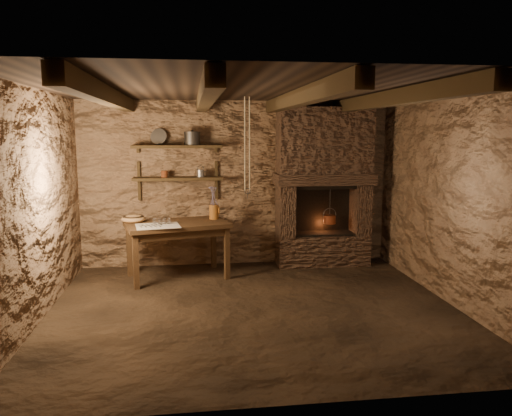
{
  "coord_description": "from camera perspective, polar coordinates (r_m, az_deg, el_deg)",
  "views": [
    {
      "loc": [
        -0.67,
        -5.28,
        1.95
      ],
      "look_at": [
        0.14,
        0.9,
        1.0
      ],
      "focal_mm": 35.0,
      "sensor_mm": 36.0,
      "label": 1
    }
  ],
  "objects": [
    {
      "name": "small_kettle",
      "position": [
        7.14,
        -6.35,
        3.96
      ],
      "size": [
        0.16,
        0.14,
        0.16
      ],
      "primitive_type": null,
      "rotation": [
        0.0,
        0.0,
        -0.19
      ],
      "color": "gray",
      "rests_on": "shelf_lower"
    },
    {
      "name": "pewter_cutlery_row",
      "position": [
        6.49,
        -11.18,
        -1.96
      ],
      "size": [
        0.48,
        0.24,
        0.01
      ],
      "primitive_type": null,
      "rotation": [
        0.0,
        0.0,
        0.16
      ],
      "color": "gray",
      "rests_on": "linen_cloth"
    },
    {
      "name": "rusty_tin",
      "position": [
        7.15,
        -10.42,
        3.85
      ],
      "size": [
        0.1,
        0.1,
        0.09
      ],
      "primitive_type": "cylinder",
      "rotation": [
        0.0,
        0.0,
        -0.09
      ],
      "color": "#502110",
      "rests_on": "shelf_lower"
    },
    {
      "name": "ceiling",
      "position": [
        5.34,
        -0.26,
        13.52
      ],
      "size": [
        4.5,
        4.0,
        0.04
      ],
      "primitive_type": "cube",
      "color": "black",
      "rests_on": "back_wall"
    },
    {
      "name": "work_table",
      "position": [
        6.8,
        -8.96,
        -4.54
      ],
      "size": [
        1.47,
        1.05,
        0.76
      ],
      "rotation": [
        0.0,
        0.0,
        0.24
      ],
      "color": "black",
      "rests_on": "floor"
    },
    {
      "name": "iron_stockpot",
      "position": [
        7.12,
        -7.3,
        7.83
      ],
      "size": [
        0.23,
        0.23,
        0.17
      ],
      "primitive_type": "cylinder",
      "rotation": [
        0.0,
        0.0,
        -0.01
      ],
      "color": "#2E2C29",
      "rests_on": "shelf_upper"
    },
    {
      "name": "shelf_lower",
      "position": [
        7.15,
        -8.93,
        3.35
      ],
      "size": [
        1.25,
        0.3,
        0.04
      ],
      "primitive_type": "cube",
      "color": "black",
      "rests_on": "back_wall"
    },
    {
      "name": "beam_far_left",
      "position": [
        5.35,
        -16.79,
        12.18
      ],
      "size": [
        0.14,
        3.95,
        0.16
      ],
      "primitive_type": "cube",
      "color": "black",
      "rests_on": "ceiling"
    },
    {
      "name": "hanging_ropes",
      "position": [
        6.37,
        -1.01,
        7.32
      ],
      "size": [
        0.08,
        0.08,
        1.2
      ],
      "primitive_type": null,
      "color": "beige",
      "rests_on": "ceiling"
    },
    {
      "name": "right_wall",
      "position": [
        6.08,
        21.3,
        0.99
      ],
      "size": [
        0.04,
        4.0,
        2.4
      ],
      "primitive_type": "cube",
      "color": "brown",
      "rests_on": "floor"
    },
    {
      "name": "linen_cloth",
      "position": [
        6.51,
        -11.16,
        -2.02
      ],
      "size": [
        0.61,
        0.52,
        0.01
      ],
      "primitive_type": "cube",
      "rotation": [
        0.0,
        0.0,
        0.16
      ],
      "color": "silver",
      "rests_on": "work_table"
    },
    {
      "name": "front_wall",
      "position": [
        3.43,
        3.99,
        -3.97
      ],
      "size": [
        4.5,
        0.04,
        2.4
      ],
      "primitive_type": "cube",
      "color": "brown",
      "rests_on": "floor"
    },
    {
      "name": "beam_mid_right",
      "position": [
        5.42,
        5.12,
        12.46
      ],
      "size": [
        0.14,
        3.95,
        0.16
      ],
      "primitive_type": "cube",
      "color": "black",
      "rests_on": "ceiling"
    },
    {
      "name": "hearth",
      "position": [
        7.34,
        7.72,
        2.93
      ],
      "size": [
        1.43,
        0.51,
        2.3
      ],
      "color": "#3D291E",
      "rests_on": "floor"
    },
    {
      "name": "stoneware_jug",
      "position": [
        6.9,
        -4.82,
        0.34
      ],
      "size": [
        0.15,
        0.15,
        0.46
      ],
      "rotation": [
        0.0,
        0.0,
        -0.17
      ],
      "color": "brown",
      "rests_on": "work_table"
    },
    {
      "name": "back_wall",
      "position": [
        7.34,
        -2.23,
        2.8
      ],
      "size": [
        4.5,
        0.04,
        2.4
      ],
      "primitive_type": "cube",
      "color": "brown",
      "rests_on": "floor"
    },
    {
      "name": "left_wall",
      "position": [
        5.56,
        -23.94,
        0.17
      ],
      "size": [
        0.04,
        4.0,
        2.4
      ],
      "primitive_type": "cube",
      "color": "brown",
      "rests_on": "floor"
    },
    {
      "name": "tin_pan",
      "position": [
        7.23,
        -11.05,
        8.01
      ],
      "size": [
        0.25,
        0.16,
        0.23
      ],
      "primitive_type": "cylinder",
      "rotation": [
        1.26,
        0.0,
        -0.25
      ],
      "color": "gray",
      "rests_on": "shelf_upper"
    },
    {
      "name": "shelf_upper",
      "position": [
        7.12,
        -9.01,
        6.96
      ],
      "size": [
        1.25,
        0.3,
        0.04
      ],
      "primitive_type": "cube",
      "color": "black",
      "rests_on": "back_wall"
    },
    {
      "name": "red_pot",
      "position": [
        7.39,
        8.41,
        -1.23
      ],
      "size": [
        0.22,
        0.22,
        0.54
      ],
      "rotation": [
        0.0,
        0.0,
        0.33
      ],
      "color": "maroon",
      "rests_on": "hearth"
    },
    {
      "name": "beam_far_right",
      "position": [
        5.72,
        15.17,
        12.0
      ],
      "size": [
        0.14,
        3.95,
        0.16
      ],
      "primitive_type": "cube",
      "color": "black",
      "rests_on": "ceiling"
    },
    {
      "name": "drinking_glasses",
      "position": [
        6.6,
        -10.96,
        -1.51
      ],
      "size": [
        0.18,
        0.05,
        0.07
      ],
      "primitive_type": null,
      "color": "white",
      "rests_on": "linen_cloth"
    },
    {
      "name": "beam_mid_left",
      "position": [
        5.29,
        -5.77,
        12.54
      ],
      "size": [
        0.14,
        3.95,
        0.16
      ],
      "primitive_type": "cube",
      "color": "black",
      "rests_on": "ceiling"
    },
    {
      "name": "floor",
      "position": [
        5.66,
        -0.25,
        -11.46
      ],
      "size": [
        4.5,
        4.5,
        0.0
      ],
      "primitive_type": "plane",
      "color": "black",
      "rests_on": "ground"
    },
    {
      "name": "wooden_bowl",
      "position": [
        6.89,
        -13.84,
        -1.23
      ],
      "size": [
        0.36,
        0.36,
        0.11
      ],
      "primitive_type": "ellipsoid",
      "rotation": [
        0.0,
        0.0,
        0.11
      ],
      "color": "#A57847",
      "rests_on": "work_table"
    }
  ]
}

